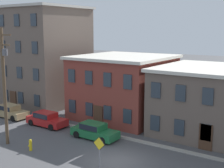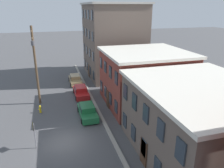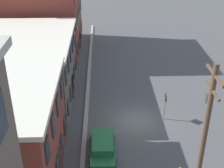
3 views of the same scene
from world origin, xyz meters
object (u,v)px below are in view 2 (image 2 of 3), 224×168
(car_tan, at_px, (75,79))
(car_green, at_px, (87,111))
(fire_hydrant, at_px, (40,109))
(caution_sign, at_px, (34,131))
(utility_pole, at_px, (35,62))
(car_red, at_px, (81,91))

(car_tan, height_order, car_green, same)
(fire_hydrant, bearing_deg, caution_sign, -1.76)
(car_tan, xyz_separation_m, car_green, (12.02, -0.08, 0.00))
(car_green, height_order, fire_hydrant, car_green)
(car_green, bearing_deg, fire_hydrant, -115.61)
(car_tan, relative_size, utility_pole, 0.44)
(fire_hydrant, bearing_deg, car_tan, 150.57)
(car_tan, xyz_separation_m, utility_pole, (6.69, -5.45, 4.84))
(car_red, distance_m, utility_pole, 7.44)
(fire_hydrant, bearing_deg, car_red, 125.00)
(car_red, height_order, car_green, same)
(car_tan, relative_size, car_red, 1.00)
(car_tan, relative_size, caution_sign, 1.64)
(car_green, bearing_deg, car_red, 178.32)
(car_green, bearing_deg, utility_pole, -134.75)
(car_red, xyz_separation_m, utility_pole, (1.02, -5.56, 4.84))
(caution_sign, relative_size, utility_pole, 0.27)
(utility_pole, xyz_separation_m, fire_hydrant, (2.80, 0.10, -5.10))
(caution_sign, xyz_separation_m, utility_pole, (-10.01, 0.12, 3.79))
(car_green, relative_size, fire_hydrant, 4.58)
(car_tan, distance_m, fire_hydrant, 10.90)
(caution_sign, relative_size, fire_hydrant, 2.80)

